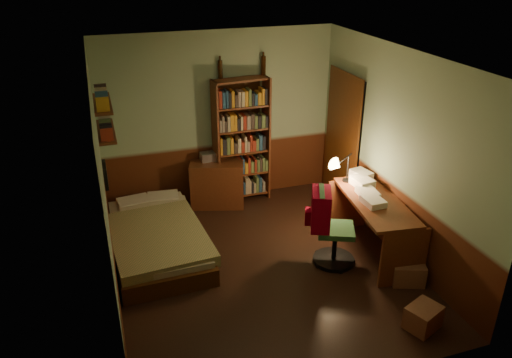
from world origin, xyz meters
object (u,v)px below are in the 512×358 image
object	(u,v)px
mini_stereo	(208,157)
cardboard_box_a	(423,317)
desk	(373,227)
cardboard_box_b	(407,272)
desk_lamp	(348,163)
bed	(156,229)
bookshelf	(242,142)
dresser	(217,184)
office_chair	(336,232)

from	to	relation	value
mini_stereo	cardboard_box_a	distance (m)	3.81
desk	cardboard_box_b	xyz separation A→B (m)	(0.10, -0.68, -0.26)
desk_lamp	cardboard_box_a	distance (m)	2.22
bed	cardboard_box_a	bearing A→B (deg)	-45.58
mini_stereo	cardboard_box_b	xyz separation A→B (m)	(1.76, -2.72, -0.64)
bookshelf	cardboard_box_a	world-z (taller)	bookshelf
cardboard_box_a	cardboard_box_b	size ratio (longest dim) A/B	0.92
mini_stereo	desk_lamp	xyz separation A→B (m)	(1.57, -1.43, 0.27)
dresser	desk	xyz separation A→B (m)	(1.56, -1.91, 0.03)
mini_stereo	cardboard_box_a	bearing A→B (deg)	-70.00
desk	desk_lamp	size ratio (longest dim) A/B	2.78
desk	cardboard_box_a	xyz separation A→B (m)	(-0.19, -1.42, -0.26)
bed	cardboard_box_b	size ratio (longest dim) A/B	5.47
bed	mini_stereo	world-z (taller)	mini_stereo
bed	dresser	bearing A→B (deg)	40.69
cardboard_box_b	dresser	bearing A→B (deg)	122.76
bed	cardboard_box_b	world-z (taller)	bed
mini_stereo	desk_lamp	distance (m)	2.14
bookshelf	office_chair	xyz separation A→B (m)	(0.60, -2.04, -0.52)
bookshelf	cardboard_box_a	distance (m)	3.64
cardboard_box_a	office_chair	bearing A→B (deg)	104.31
desk_lamp	cardboard_box_a	size ratio (longest dim) A/B	1.51
dresser	cardboard_box_a	distance (m)	3.61
desk	office_chair	world-z (taller)	office_chair
dresser	desk_lamp	xyz separation A→B (m)	(1.48, -1.30, 0.68)
mini_stereo	bookshelf	size ratio (longest dim) A/B	0.12
desk	cardboard_box_b	bearing A→B (deg)	-74.32
mini_stereo	office_chair	bearing A→B (deg)	-64.80
office_chair	cardboard_box_a	bearing A→B (deg)	-52.34
mini_stereo	desk_lamp	bearing A→B (deg)	-45.21
desk_lamp	cardboard_box_a	xyz separation A→B (m)	(-0.11, -2.03, -0.91)
bed	desk	xyz separation A→B (m)	(2.63, -0.95, 0.08)
dresser	bookshelf	xyz separation A→B (m)	(0.42, 0.08, 0.61)
cardboard_box_a	desk_lamp	bearing A→B (deg)	86.94
cardboard_box_b	bookshelf	bearing A→B (deg)	114.98
mini_stereo	cardboard_box_b	distance (m)	3.30
bed	office_chair	xyz separation A→B (m)	(2.08, -0.99, 0.14)
bed	cardboard_box_b	bearing A→B (deg)	-32.18
cardboard_box_a	cardboard_box_b	world-z (taller)	cardboard_box_b
bed	desk	size ratio (longest dim) A/B	1.41
cardboard_box_b	mini_stereo	bearing A→B (deg)	122.96
mini_stereo	cardboard_box_a	size ratio (longest dim) A/B	0.67
bookshelf	office_chair	distance (m)	2.19
mini_stereo	bookshelf	xyz separation A→B (m)	(0.51, -0.04, 0.19)
dresser	mini_stereo	world-z (taller)	mini_stereo
bed	desk_lamp	xyz separation A→B (m)	(2.54, -0.34, 0.73)
desk	bookshelf	bearing A→B (deg)	126.83
bed	mini_stereo	distance (m)	1.53
dresser	office_chair	distance (m)	2.20
bookshelf	cardboard_box_a	xyz separation A→B (m)	(0.95, -3.41, -0.83)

